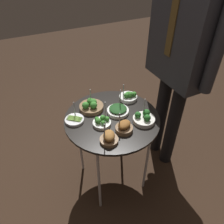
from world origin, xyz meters
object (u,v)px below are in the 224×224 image
at_px(bowl_roast_back_left, 109,138).
at_px(bowl_broccoli_mid_left, 144,118).
at_px(bowl_roast_mid_right, 124,127).
at_px(bowl_broccoli_back_right, 91,106).
at_px(bowl_asparagus_near_rim, 75,120).
at_px(waiter_figure, 182,47).
at_px(serving_cart, 112,123).
at_px(bowl_broccoli_front_left, 102,122).
at_px(bowl_broccoli_front_center, 129,96).
at_px(bowl_spinach_far_rim, 118,110).

bearing_deg(bowl_roast_back_left, bowl_broccoli_mid_left, 102.58).
height_order(bowl_roast_mid_right, bowl_broccoli_back_right, bowl_roast_mid_right).
relative_size(bowl_asparagus_near_rim, bowl_broccoli_back_right, 0.77).
xyz_separation_m(bowl_broccoli_mid_left, waiter_figure, (-0.17, 0.38, 0.37)).
relative_size(serving_cart, bowl_broccoli_front_left, 4.11).
bearing_deg(waiter_figure, bowl_broccoli_front_center, -106.25).
bearing_deg(bowl_asparagus_near_rim, bowl_spinach_far_rim, 81.27).
relative_size(bowl_roast_mid_right, bowl_broccoli_front_center, 1.07).
xyz_separation_m(serving_cart, waiter_figure, (-0.04, 0.56, 0.45)).
relative_size(serving_cart, bowl_asparagus_near_rim, 5.18).
distance_m(bowl_spinach_far_rim, bowl_broccoli_front_center, 0.19).
bearing_deg(bowl_roast_back_left, serving_cart, 149.28).
height_order(bowl_roast_back_left, bowl_broccoli_front_left, bowl_broccoli_front_left).
distance_m(serving_cart, waiter_figure, 0.71).
relative_size(serving_cart, bowl_spinach_far_rim, 4.19).
height_order(bowl_spinach_far_rim, bowl_broccoli_front_left, bowl_broccoli_front_left).
xyz_separation_m(bowl_roast_back_left, bowl_broccoli_mid_left, (-0.07, 0.30, -0.01)).
bearing_deg(bowl_broccoli_front_left, bowl_spinach_far_rim, 112.78).
relative_size(serving_cart, bowl_broccoli_back_right, 3.99).
distance_m(bowl_asparagus_near_rim, bowl_broccoli_front_center, 0.46).
bearing_deg(waiter_figure, bowl_asparagus_near_rim, -92.69).
distance_m(serving_cart, bowl_roast_back_left, 0.25).
height_order(bowl_asparagus_near_rim, bowl_broccoli_back_right, bowl_broccoli_back_right).
height_order(bowl_roast_mid_right, waiter_figure, waiter_figure).
relative_size(serving_cart, bowl_roast_mid_right, 4.72).
bearing_deg(bowl_roast_back_left, bowl_spinach_far_rim, 141.76).
distance_m(bowl_broccoli_back_right, bowl_broccoli_front_left, 0.19).
relative_size(bowl_broccoli_front_center, waiter_figure, 0.08).
relative_size(bowl_spinach_far_rim, waiter_figure, 0.10).
xyz_separation_m(bowl_roast_back_left, waiter_figure, (-0.24, 0.67, 0.36)).
bearing_deg(bowl_roast_mid_right, waiter_figure, 109.65).
xyz_separation_m(bowl_spinach_far_rim, waiter_figure, (-0.01, 0.49, 0.37)).
xyz_separation_m(bowl_broccoli_back_right, waiter_figure, (0.11, 0.65, 0.37)).
bearing_deg(bowl_broccoli_back_right, bowl_broccoli_mid_left, 43.64).
xyz_separation_m(bowl_asparagus_near_rim, bowl_spinach_far_rim, (0.05, 0.31, 0.01)).
bearing_deg(bowl_broccoli_mid_left, serving_cart, -126.46).
height_order(bowl_spinach_far_rim, bowl_broccoli_front_center, bowl_spinach_far_rim).
bearing_deg(bowl_broccoli_front_center, serving_cart, -56.22).
relative_size(bowl_roast_back_left, waiter_figure, 0.09).
bearing_deg(bowl_asparagus_near_rim, bowl_broccoli_back_right, 115.77).
distance_m(bowl_broccoli_front_center, bowl_roast_back_left, 0.47).
height_order(bowl_asparagus_near_rim, waiter_figure, waiter_figure).
distance_m(bowl_roast_mid_right, bowl_broccoli_front_center, 0.36).
height_order(bowl_spinach_far_rim, waiter_figure, waiter_figure).
xyz_separation_m(bowl_broccoli_mid_left, bowl_broccoli_front_left, (-0.10, -0.27, -0.00)).
height_order(bowl_broccoli_back_right, bowl_broccoli_mid_left, bowl_broccoli_mid_left).
relative_size(bowl_asparagus_near_rim, bowl_roast_mid_right, 0.91).
bearing_deg(bowl_broccoli_front_left, serving_cart, 110.19).
xyz_separation_m(bowl_roast_mid_right, waiter_figure, (-0.19, 0.54, 0.36)).
height_order(bowl_asparagus_near_rim, bowl_broccoli_front_left, bowl_broccoli_front_left).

